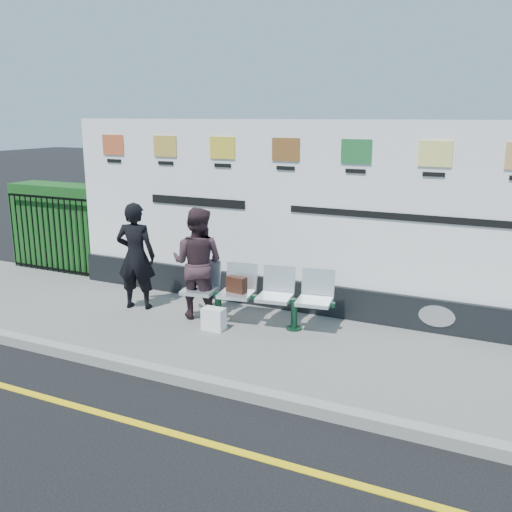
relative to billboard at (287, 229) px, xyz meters
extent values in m
plane|color=black|center=(-0.50, -3.85, -1.42)|extent=(80.00, 80.00, 0.00)
cube|color=slate|center=(-0.50, -1.35, -1.36)|extent=(14.00, 3.00, 0.12)
cube|color=gray|center=(-0.50, -2.85, -1.35)|extent=(14.00, 0.18, 0.14)
cube|color=yellow|center=(-0.50, -3.85, -1.42)|extent=(14.00, 0.10, 0.01)
cube|color=black|center=(0.00, 0.00, -1.05)|extent=(8.00, 0.30, 0.50)
cube|color=white|center=(0.00, 0.00, 0.45)|extent=(8.00, 0.14, 2.50)
cube|color=#174D19|center=(-5.08, 0.45, -0.45)|extent=(2.35, 0.70, 1.70)
imported|color=black|center=(-2.17, -1.06, -0.43)|extent=(0.72, 0.57, 1.73)
imported|color=#38242B|center=(-1.06, -0.99, -0.44)|extent=(0.91, 0.75, 1.72)
cube|color=black|center=(-0.39, -0.99, -0.69)|extent=(0.32, 0.18, 0.24)
cube|color=white|center=(-0.56, -1.39, -1.14)|extent=(0.33, 0.20, 0.33)
camera|label=1|loc=(3.40, -8.20, 1.76)|focal=40.00mm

